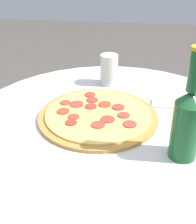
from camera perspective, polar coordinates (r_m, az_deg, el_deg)
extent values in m
cylinder|color=silver|center=(1.14, 2.24, -16.79)|extent=(0.10, 0.10, 0.64)
cylinder|color=silver|center=(0.93, 2.63, -2.66)|extent=(0.92, 0.92, 0.02)
cylinder|color=#B77F3D|center=(0.95, 0.00, -0.79)|extent=(0.36, 0.36, 0.01)
cylinder|color=#EACC60|center=(0.94, 0.00, -0.37)|extent=(0.32, 0.32, 0.01)
cylinder|color=#AD322C|center=(0.98, -1.30, 1.04)|extent=(0.04, 0.04, 0.00)
cylinder|color=#AA3327|center=(0.90, -4.95, -1.92)|extent=(0.03, 0.03, 0.00)
cylinder|color=#AE3B33|center=(1.00, -5.99, 1.73)|extent=(0.03, 0.03, 0.00)
cylinder|color=#A9392B|center=(0.91, 1.79, -1.34)|extent=(0.04, 0.04, 0.00)
cylinder|color=#AE3A33|center=(0.89, 5.85, -2.23)|extent=(0.04, 0.04, 0.00)
cylinder|color=#B63C2F|center=(0.88, 0.03, -2.35)|extent=(0.04, 0.04, 0.00)
cylinder|color=#A73534|center=(0.97, 3.72, 0.89)|extent=(0.04, 0.04, 0.00)
cylinder|color=#AF342E|center=(1.01, -1.06, 2.23)|extent=(0.04, 0.04, 0.00)
cylinder|color=#AE3A27|center=(0.92, -4.47, -0.90)|extent=(0.03, 0.03, 0.00)
cylinder|color=#B23B26|center=(0.99, 1.24, 1.44)|extent=(0.04, 0.04, 0.00)
cylinder|color=#B43931|center=(0.99, -3.92, 1.45)|extent=(0.04, 0.04, 0.00)
cylinder|color=#B23C26|center=(0.95, -6.38, 0.14)|extent=(0.04, 0.04, 0.00)
cylinder|color=#AB3B2C|center=(0.93, 4.72, -0.59)|extent=(0.04, 0.04, 0.00)
cylinder|color=#A13135|center=(1.05, -1.46, 3.19)|extent=(0.04, 0.04, 0.00)
cylinder|color=#195628|center=(0.78, 15.71, -3.32)|extent=(0.07, 0.07, 0.15)
cone|color=#195628|center=(0.74, 16.65, 2.60)|extent=(0.07, 0.07, 0.03)
cylinder|color=#195628|center=(0.71, 17.38, 7.13)|extent=(0.03, 0.03, 0.10)
cylinder|color=silver|center=(1.15, 2.03, 7.75)|extent=(0.06, 0.06, 0.11)
cube|color=white|center=(1.05, 12.82, 1.53)|extent=(0.11, 0.07, 0.01)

